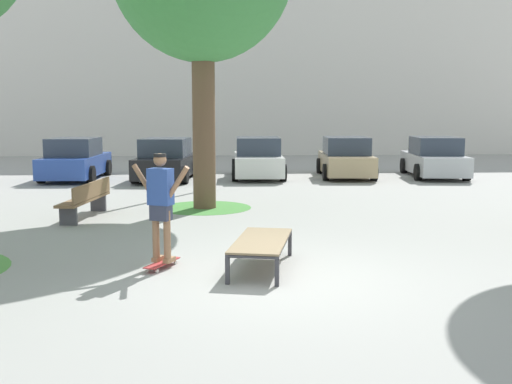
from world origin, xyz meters
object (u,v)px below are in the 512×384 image
object	(u,v)px
skater	(161,200)
car_blue	(75,160)
skate_box	(262,242)
skateboard	(162,263)
car_black	(166,161)
light_post	(208,66)
car_silver	(434,159)
car_tan	(346,159)
park_bench	(86,198)
car_white	(258,159)

from	to	relation	value
skater	car_blue	bearing A→B (deg)	108.66
skate_box	skater	distance (m)	1.68
skateboard	car_black	distance (m)	12.57
light_post	car_silver	bearing A→B (deg)	21.29
skateboard	skater	distance (m)	0.99
car_blue	car_black	xyz separation A→B (m)	(3.31, -0.39, 0.00)
skateboard	car_blue	xyz separation A→B (m)	(-4.35, 12.90, 0.61)
skater	car_tan	bearing A→B (deg)	66.95
skate_box	car_black	world-z (taller)	car_black
skater	light_post	size ratio (longest dim) A/B	0.29
car_blue	park_bench	world-z (taller)	car_blue
park_bench	car_black	bearing A→B (deg)	81.87
car_tan	light_post	world-z (taller)	light_post
car_tan	car_silver	size ratio (longest dim) A/B	0.99
car_white	light_post	bearing A→B (deg)	-116.87
park_bench	light_post	distance (m)	6.63
light_post	park_bench	bearing A→B (deg)	-118.42
light_post	skate_box	bearing A→B (deg)	-84.22
skater	light_post	distance (m)	10.07
car_silver	park_bench	bearing A→B (deg)	-143.22
park_bench	skater	bearing A→B (deg)	-65.01
skateboard	skater	size ratio (longest dim) A/B	0.48
skateboard	car_tan	world-z (taller)	car_tan
car_blue	car_tan	xyz separation A→B (m)	(9.94, 0.24, 0.00)
car_silver	light_post	size ratio (longest dim) A/B	0.75
skate_box	skater	size ratio (longest dim) A/B	1.19
car_black	car_tan	xyz separation A→B (m)	(6.63, 0.62, 0.00)
car_blue	car_black	size ratio (longest dim) A/B	0.98
skater	car_tan	xyz separation A→B (m)	(5.59, 13.14, -0.38)
light_post	car_black	bearing A→B (deg)	119.27
car_white	car_tan	distance (m)	3.31
car_black	park_bench	size ratio (longest dim) A/B	1.78
skate_box	car_blue	xyz separation A→B (m)	(-5.90, 13.02, 0.28)
car_tan	skater	bearing A→B (deg)	-113.05
skate_box	skateboard	size ratio (longest dim) A/B	2.49
skateboard	car_tan	xyz separation A→B (m)	(5.59, 13.14, 0.61)
car_blue	light_post	world-z (taller)	light_post
car_black	car_white	distance (m)	3.37
car_black	car_blue	bearing A→B (deg)	173.35
car_white	skate_box	bearing A→B (deg)	-93.18
skate_box	car_black	bearing A→B (deg)	101.56
car_black	light_post	world-z (taller)	light_post
skater	light_post	xyz separation A→B (m)	(0.55, 9.67, 2.75)
skate_box	car_tan	distance (m)	13.86
car_tan	car_white	bearing A→B (deg)	-178.93
skateboard	park_bench	bearing A→B (deg)	114.97
skater	car_tan	distance (m)	14.28
park_bench	car_silver	bearing A→B (deg)	36.78
skater	light_post	world-z (taller)	light_post
car_blue	car_white	bearing A→B (deg)	1.50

